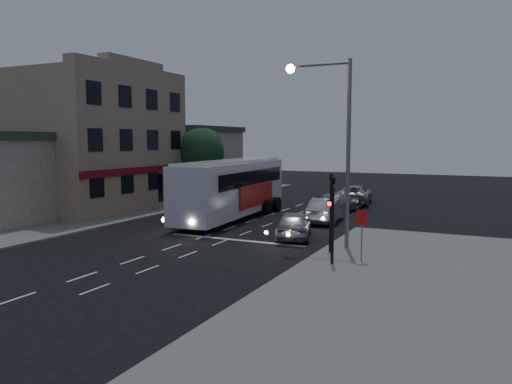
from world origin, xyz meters
The scene contains 16 objects.
ground centered at (0.00, 0.00, 0.00)m, with size 120.00×120.00×0.00m, color black.
sidewalk_near centered at (13.00, -4.00, 0.06)m, with size 12.00×24.00×0.12m, color slate.
sidewalk_far centered at (-13.00, 8.00, 0.06)m, with size 12.00×50.00×0.12m, color slate.
road_markings centered at (1.29, 3.31, 0.00)m, with size 8.00×30.55×0.01m.
tour_bus centered at (-1.56, 8.29, 2.15)m, with size 3.61×13.12×3.98m.
car_suv centered at (4.63, 3.80, 0.75)m, with size 1.78×4.43×1.51m, color #9A9AA1.
car_sedan_a centered at (4.61, 9.61, 0.78)m, with size 1.66×4.76×1.57m, color silver.
car_sedan_b centered at (4.02, 14.49, 0.73)m, with size 2.04×5.01×1.45m, color #9F9F9F.
car_sedan_c centered at (3.90, 19.63, 0.79)m, with size 2.63×5.70×1.58m, color #A4A4A4.
traffic_signal_main centered at (7.60, 0.78, 2.42)m, with size 0.25×0.35×4.10m.
traffic_signal_side centered at (8.30, -1.20, 2.42)m, with size 0.18×0.15×4.10m.
regulatory_sign centered at (9.30, -0.24, 1.60)m, with size 0.45×0.12×2.20m.
streetlight centered at (7.34, 2.20, 5.73)m, with size 3.32×0.44×9.00m.
main_building centered at (-13.96, 8.00, 5.16)m, with size 10.12×12.00×11.00m.
low_building_north centered at (-13.50, 20.00, 3.39)m, with size 9.40×9.40×6.50m.
street_tree centered at (-8.21, 15.02, 4.50)m, with size 4.00×4.00×6.20m.
Camera 1 is at (14.28, -21.21, 5.30)m, focal length 35.00 mm.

